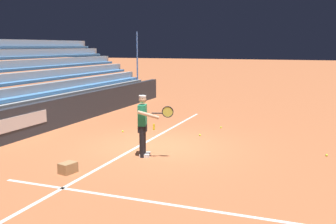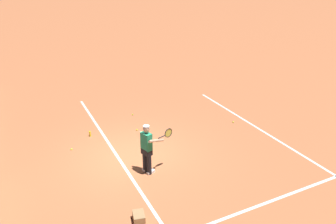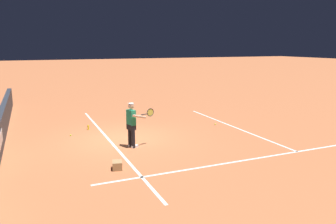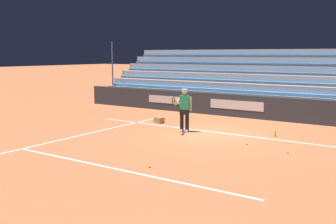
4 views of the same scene
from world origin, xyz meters
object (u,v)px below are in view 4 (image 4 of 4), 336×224
tennis_ball_toward_net (247,144)px  water_bottle (275,134)px  tennis_player (184,110)px  ball_box_cardboard (159,120)px  tennis_ball_midcourt (149,166)px  tennis_ball_by_box (264,130)px  tennis_ball_far_right (288,152)px

tennis_ball_toward_net → water_bottle: size_ratio=0.30×
tennis_player → ball_box_cardboard: (2.00, -1.11, -0.76)m
ball_box_cardboard → tennis_ball_toward_net: size_ratio=6.06×
tennis_ball_midcourt → ball_box_cardboard: bearing=-57.0°
ball_box_cardboard → water_bottle: size_ratio=1.82×
tennis_ball_toward_net → ball_box_cardboard: bearing=-20.6°
ball_box_cardboard → tennis_ball_by_box: bearing=-169.1°
ball_box_cardboard → water_bottle: bearing=179.9°
tennis_ball_by_box → tennis_player: bearing=37.9°
tennis_ball_midcourt → tennis_ball_far_right: size_ratio=1.00×
tennis_ball_midcourt → water_bottle: bearing=-104.3°
ball_box_cardboard → tennis_ball_by_box: 4.64m
tennis_player → ball_box_cardboard: bearing=-29.0°
tennis_player → ball_box_cardboard: size_ratio=4.29×
tennis_ball_far_right → tennis_ball_by_box: same height
tennis_ball_midcourt → tennis_player: bearing=-69.1°
tennis_ball_toward_net → water_bottle: water_bottle is taller
ball_box_cardboard → tennis_ball_far_right: size_ratio=6.06×
ball_box_cardboard → tennis_ball_far_right: ball_box_cardboard is taller
ball_box_cardboard → tennis_ball_midcourt: bearing=123.0°
tennis_player → tennis_ball_far_right: (-4.49, 1.13, -0.86)m
tennis_player → water_bottle: 3.59m
tennis_player → tennis_ball_by_box: bearing=-142.1°
tennis_player → tennis_ball_by_box: (-2.56, -1.99, -0.86)m
tennis_ball_midcourt → tennis_ball_far_right: bearing=-126.2°
tennis_ball_toward_net → tennis_ball_midcourt: bearing=74.0°
tennis_player → tennis_ball_by_box: 3.35m
tennis_ball_far_right → tennis_ball_by_box: (1.94, -3.12, 0.00)m
tennis_player → tennis_ball_by_box: tennis_player is taller
ball_box_cardboard → water_bottle: 5.32m
tennis_ball_midcourt → tennis_ball_far_right: 4.52m
ball_box_cardboard → tennis_ball_far_right: 6.87m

